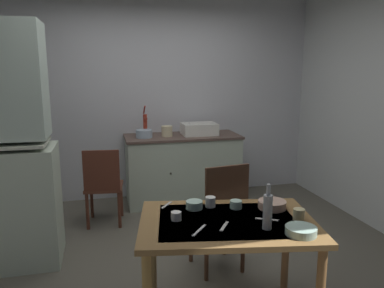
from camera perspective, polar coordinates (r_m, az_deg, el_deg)
ground_plane at (r=3.65m, az=-1.76°, el=-16.53°), size 5.36×5.36×0.00m
wall_back at (r=5.03m, az=-6.19°, el=7.14°), size 4.46×0.10×2.69m
counter_cabinet at (r=4.88m, az=-1.45°, el=-3.72°), size 1.47×0.64×0.88m
sink_basin at (r=4.82m, az=1.10°, el=2.36°), size 0.44×0.34×0.15m
hand_pump at (r=4.73m, az=-7.19°, el=3.21°), size 0.05×0.27×0.39m
mixing_bowl_counter at (r=4.65m, az=-7.35°, el=1.58°), size 0.20×0.20×0.10m
stoneware_crock at (r=4.71m, az=-3.87°, el=1.98°), size 0.14×0.14×0.13m
dining_table at (r=2.54m, az=5.41°, el=-13.46°), size 1.27×0.97×0.73m
chair_far_side at (r=3.18m, az=4.40°, el=-11.03°), size 0.45×0.45×0.96m
chair_by_counter at (r=4.21m, az=-13.43°, el=-6.09°), size 0.44×0.44×0.88m
serving_bowl_wide at (r=2.68m, az=0.35°, el=-9.31°), size 0.12×0.12×0.06m
soup_bowl_small at (r=2.74m, az=12.18°, el=-9.05°), size 0.20×0.20×0.06m
sauce_dish at (r=2.38m, az=16.36°, el=-12.63°), size 0.19×0.19×0.05m
teacup_cream at (r=2.70m, az=6.75°, el=-9.17°), size 0.09×0.09×0.06m
mug_dark at (r=2.71m, az=2.83°, el=-8.85°), size 0.07×0.07×0.07m
teacup_mint at (r=2.58m, az=16.07°, el=-10.34°), size 0.07×0.07×0.08m
mug_tall at (r=2.49m, az=-2.45°, el=-10.96°), size 0.07×0.07×0.06m
glass_bottle at (r=2.37m, az=11.52°, el=-9.99°), size 0.06×0.06×0.29m
table_knife at (r=2.34m, az=1.11°, el=-13.09°), size 0.13×0.15×0.00m
teaspoon_near_bowl at (r=2.41m, az=4.97°, el=-12.46°), size 0.10×0.14×0.00m
teaspoon_by_cup at (r=2.75m, az=-3.90°, el=-9.31°), size 0.10×0.13×0.00m
serving_spoon at (r=2.55m, az=11.42°, el=-11.27°), size 0.14×0.09×0.00m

